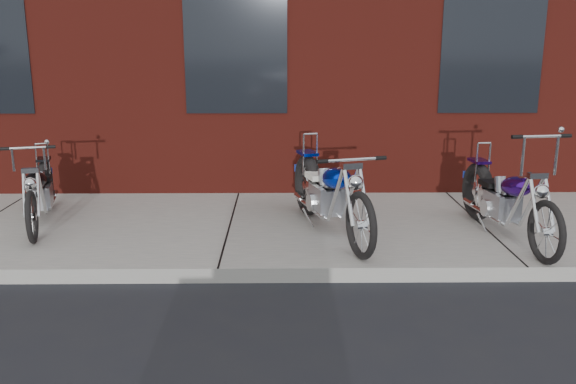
{
  "coord_description": "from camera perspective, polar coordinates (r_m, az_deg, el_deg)",
  "views": [
    {
      "loc": [
        0.61,
        -5.51,
        2.27
      ],
      "look_at": [
        0.68,
        0.8,
        0.71
      ],
      "focal_mm": 38.0,
      "sensor_mm": 36.0,
      "label": 1
    }
  ],
  "objects": [
    {
      "name": "sidewalk",
      "position": [
        7.37,
        -5.41,
        -3.5
      ],
      "size": [
        22.0,
        3.0,
        0.15
      ],
      "primitive_type": "cube",
      "color": "gray",
      "rests_on": "ground"
    },
    {
      "name": "chopper_purple",
      "position": [
        7.12,
        19.72,
        -0.93
      ],
      "size": [
        0.54,
        2.21,
        1.24
      ],
      "rotation": [
        0.0,
        0.0,
        -1.45
      ],
      "color": "black",
      "rests_on": "sidewalk"
    },
    {
      "name": "chopper_third",
      "position": [
        7.81,
        -22.22,
        -0.16
      ],
      "size": [
        0.68,
        1.97,
        1.02
      ],
      "rotation": [
        0.0,
        0.0,
        -1.32
      ],
      "color": "black",
      "rests_on": "sidewalk"
    },
    {
      "name": "ground",
      "position": [
        5.99,
        -6.55,
        -8.49
      ],
      "size": [
        120.0,
        120.0,
        0.0
      ],
      "primitive_type": "plane",
      "color": "black",
      "rests_on": "ground"
    },
    {
      "name": "chopper_blue",
      "position": [
        6.88,
        3.9,
        -0.35
      ],
      "size": [
        0.85,
        2.33,
        1.04
      ],
      "rotation": [
        0.0,
        0.0,
        -1.29
      ],
      "color": "black",
      "rests_on": "sidewalk"
    }
  ]
}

